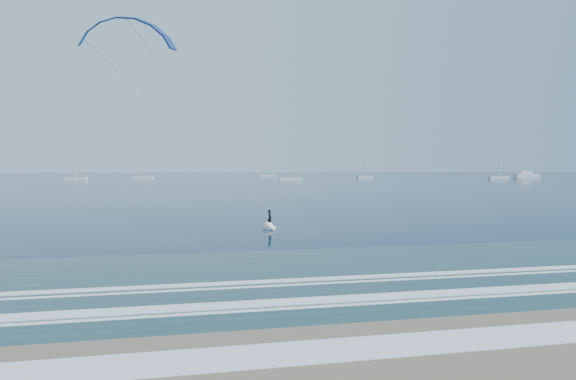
% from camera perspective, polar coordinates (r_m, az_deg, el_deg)
% --- Properties ---
extents(ground, '(900.00, 900.00, 0.00)m').
position_cam_1_polar(ground, '(18.77, 17.30, -15.49)').
color(ground, '#071F3E').
rests_on(ground, ground).
extents(kitesurfer_rig, '(18.22, 8.09, 18.52)m').
position_cam_1_polar(kitesurfer_rig, '(44.36, -9.38, 7.34)').
color(kitesurfer_rig, '#D0E21A').
rests_on(kitesurfer_rig, ground).
extents(motor_yacht, '(13.25, 3.53, 5.71)m').
position_cam_1_polar(motor_yacht, '(282.87, 24.97, 1.53)').
color(motor_yacht, silver).
rests_on(motor_yacht, ground).
extents(sailboat_1, '(8.67, 2.40, 11.91)m').
position_cam_1_polar(sailboat_1, '(230.32, -22.51, 1.18)').
color(sailboat_1, silver).
rests_on(sailboat_1, ground).
extents(sailboat_2, '(8.65, 2.40, 11.67)m').
position_cam_1_polar(sailboat_2, '(235.94, -15.83, 1.31)').
color(sailboat_2, silver).
rests_on(sailboat_2, ground).
extents(sailboat_3, '(8.93, 2.40, 12.36)m').
position_cam_1_polar(sailboat_3, '(206.18, 0.20, 1.24)').
color(sailboat_3, silver).
rests_on(sailboat_3, ground).
extents(sailboat_4, '(9.06, 2.40, 12.27)m').
position_cam_1_polar(sailboat_4, '(279.22, -2.28, 1.61)').
color(sailboat_4, silver).
rests_on(sailboat_4, ground).
extents(sailboat_5, '(7.64, 2.40, 10.58)m').
position_cam_1_polar(sailboat_5, '(243.70, 8.59, 1.42)').
color(sailboat_5, silver).
rests_on(sailboat_5, ground).
extents(sailboat_6, '(9.26, 2.40, 12.48)m').
position_cam_1_polar(sailboat_6, '(250.12, 22.33, 1.29)').
color(sailboat_6, silver).
rests_on(sailboat_6, ground).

